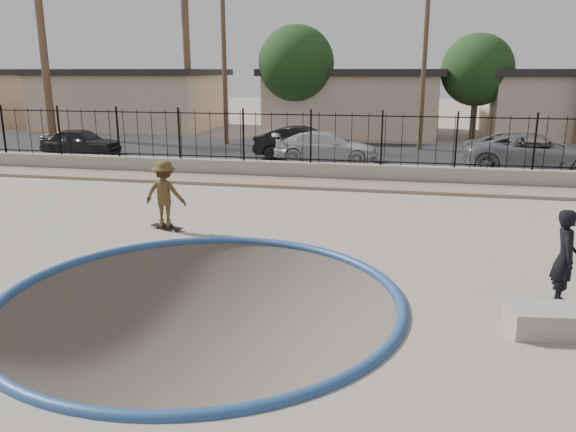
{
  "coord_description": "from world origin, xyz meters",
  "views": [
    {
      "loc": [
        3.31,
        -9.49,
        3.82
      ],
      "look_at": [
        0.9,
        2.0,
        0.77
      ],
      "focal_mm": 35.0,
      "sensor_mm": 36.0,
      "label": 1
    }
  ],
  "objects_px": {
    "skater": "(165,197)",
    "concrete_ledge": "(564,321)",
    "skateboard": "(167,227)",
    "car_a": "(81,142)",
    "car_d": "(535,153)",
    "car_c": "(326,147)",
    "car_b": "(304,143)",
    "videographer": "(565,258)"
  },
  "relations": [
    {
      "from": "skateboard",
      "to": "car_a",
      "type": "height_order",
      "value": "car_a"
    },
    {
      "from": "car_a",
      "to": "car_b",
      "type": "bearing_deg",
      "value": -85.73
    },
    {
      "from": "car_b",
      "to": "car_d",
      "type": "xyz_separation_m",
      "value": [
        9.23,
        -1.21,
        0.04
      ]
    },
    {
      "from": "skateboard",
      "to": "car_a",
      "type": "xyz_separation_m",
      "value": [
        -8.9,
        10.79,
        0.59
      ]
    },
    {
      "from": "car_c",
      "to": "concrete_ledge",
      "type": "bearing_deg",
      "value": -159.15
    },
    {
      "from": "videographer",
      "to": "car_d",
      "type": "xyz_separation_m",
      "value": [
        2.19,
        13.32,
        -0.05
      ]
    },
    {
      "from": "car_c",
      "to": "skateboard",
      "type": "bearing_deg",
      "value": 167.96
    },
    {
      "from": "videographer",
      "to": "car_c",
      "type": "distance_m",
      "value": 15.26
    },
    {
      "from": "videographer",
      "to": "skateboard",
      "type": "bearing_deg",
      "value": 76.07
    },
    {
      "from": "car_c",
      "to": "car_d",
      "type": "bearing_deg",
      "value": -94.82
    },
    {
      "from": "skater",
      "to": "car_c",
      "type": "relative_size",
      "value": 0.37
    },
    {
      "from": "skater",
      "to": "skateboard",
      "type": "distance_m",
      "value": 0.75
    },
    {
      "from": "car_a",
      "to": "skater",
      "type": "bearing_deg",
      "value": -140.77
    },
    {
      "from": "concrete_ledge",
      "to": "car_c",
      "type": "relative_size",
      "value": 0.36
    },
    {
      "from": "skater",
      "to": "skateboard",
      "type": "relative_size",
      "value": 1.76
    },
    {
      "from": "car_d",
      "to": "car_b",
      "type": "bearing_deg",
      "value": 83.2
    },
    {
      "from": "skateboard",
      "to": "car_d",
      "type": "distance_m",
      "value": 14.85
    },
    {
      "from": "skateboard",
      "to": "videographer",
      "type": "bearing_deg",
      "value": 0.38
    },
    {
      "from": "car_a",
      "to": "car_d",
      "type": "distance_m",
      "value": 19.48
    },
    {
      "from": "concrete_ledge",
      "to": "car_a",
      "type": "xyz_separation_m",
      "value": [
        -17.05,
        14.9,
        0.45
      ]
    },
    {
      "from": "car_a",
      "to": "car_b",
      "type": "relative_size",
      "value": 0.85
    },
    {
      "from": "car_a",
      "to": "skateboard",
      "type": "bearing_deg",
      "value": -140.77
    },
    {
      "from": "car_a",
      "to": "car_b",
      "type": "distance_m",
      "value": 10.29
    },
    {
      "from": "concrete_ledge",
      "to": "car_d",
      "type": "bearing_deg",
      "value": 80.5
    },
    {
      "from": "car_a",
      "to": "car_b",
      "type": "height_order",
      "value": "car_b"
    },
    {
      "from": "skater",
      "to": "concrete_ledge",
      "type": "relative_size",
      "value": 1.01
    },
    {
      "from": "concrete_ledge",
      "to": "car_a",
      "type": "relative_size",
      "value": 0.44
    },
    {
      "from": "skateboard",
      "to": "concrete_ledge",
      "type": "relative_size",
      "value": 0.58
    },
    {
      "from": "skateboard",
      "to": "car_c",
      "type": "distance_m",
      "value": 11.39
    },
    {
      "from": "car_b",
      "to": "skateboard",
      "type": "bearing_deg",
      "value": 176.92
    },
    {
      "from": "videographer",
      "to": "car_a",
      "type": "distance_m",
      "value": 22.07
    },
    {
      "from": "skater",
      "to": "car_b",
      "type": "xyz_separation_m",
      "value": [
        1.35,
        11.61,
        -0.08
      ]
    },
    {
      "from": "concrete_ledge",
      "to": "car_b",
      "type": "distance_m",
      "value": 17.13
    },
    {
      "from": "videographer",
      "to": "car_b",
      "type": "relative_size",
      "value": 0.38
    },
    {
      "from": "concrete_ledge",
      "to": "car_a",
      "type": "bearing_deg",
      "value": 138.86
    },
    {
      "from": "concrete_ledge",
      "to": "car_b",
      "type": "xyz_separation_m",
      "value": [
        -6.8,
        15.72,
        0.54
      ]
    },
    {
      "from": "concrete_ledge",
      "to": "skater",
      "type": "bearing_deg",
      "value": 153.26
    },
    {
      "from": "skater",
      "to": "car_d",
      "type": "distance_m",
      "value": 14.83
    },
    {
      "from": "skater",
      "to": "skateboard",
      "type": "xyz_separation_m",
      "value": [
        -0.0,
        0.0,
        -0.75
      ]
    },
    {
      "from": "skater",
      "to": "car_c",
      "type": "xyz_separation_m",
      "value": [
        2.41,
        11.11,
        -0.13
      ]
    },
    {
      "from": "car_d",
      "to": "videographer",
      "type": "bearing_deg",
      "value": 171.33
    },
    {
      "from": "skateboard",
      "to": "concrete_ledge",
      "type": "bearing_deg",
      "value": -7.13
    }
  ]
}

